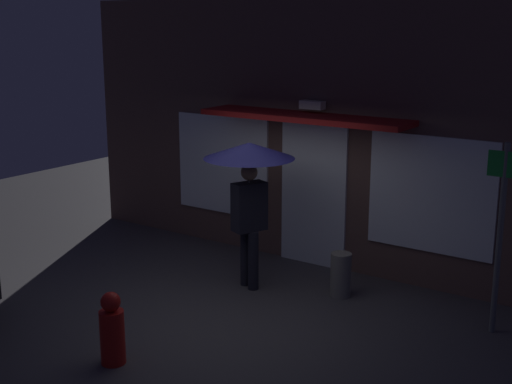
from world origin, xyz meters
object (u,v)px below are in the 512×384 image
object	(u,v)px
street_sign_post	(501,227)
sidewalk_bollard	(341,275)
fire_hydrant	(112,331)
person_with_umbrella	(249,170)

from	to	relation	value
street_sign_post	sidewalk_bollard	size ratio (longest dim) A/B	3.81
sidewalk_bollard	fire_hydrant	distance (m)	3.31
fire_hydrant	person_with_umbrella	bearing A→B (deg)	91.76
sidewalk_bollard	fire_hydrant	bearing A→B (deg)	-109.81
street_sign_post	person_with_umbrella	bearing A→B (deg)	-171.64
person_with_umbrella	sidewalk_bollard	distance (m)	1.88
sidewalk_bollard	fire_hydrant	size ratio (longest dim) A/B	0.74
street_sign_post	sidewalk_bollard	distance (m)	2.27
person_with_umbrella	sidewalk_bollard	bearing A→B (deg)	132.81
person_with_umbrella	sidewalk_bollard	world-z (taller)	person_with_umbrella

